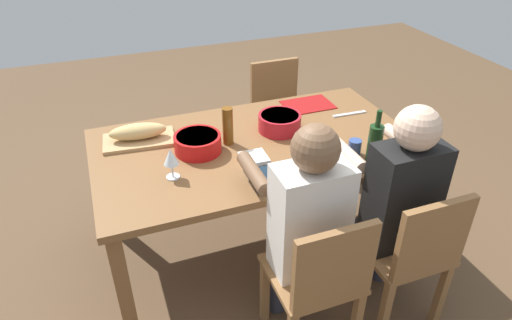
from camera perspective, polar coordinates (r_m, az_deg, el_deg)
name	(u,v)px	position (r m, az deg, el deg)	size (l,w,h in m)	color
ground_plane	(256,241)	(3.04, 0.00, -10.08)	(8.00, 8.00, 0.00)	brown
dining_table	(256,155)	(2.64, 0.00, 0.62)	(1.82, 1.03, 0.74)	brown
chair_far_left	(412,252)	(2.39, 18.90, -10.80)	(0.40, 0.40, 0.85)	olive
diner_far_left	(397,195)	(2.36, 17.18, -4.23)	(0.41, 0.53, 1.20)	#2D2D38
chair_far_center	(320,279)	(2.16, 8.03, -14.49)	(0.40, 0.40, 0.85)	olive
diner_far_center	(305,218)	(2.13, 6.19, -7.21)	(0.41, 0.53, 1.20)	#2D2D38
chair_near_left	(279,110)	(3.57, 2.84, 6.22)	(0.40, 0.40, 0.85)	olive
serving_bowl_pasta	(280,121)	(2.72, 2.96, 4.83)	(0.25, 0.25, 0.10)	#B21923
serving_bowl_fruit	(198,142)	(2.52, -7.29, 2.22)	(0.26, 0.26, 0.10)	red
cutting_board	(139,140)	(2.70, -14.36, 2.45)	(0.40, 0.22, 0.02)	tan
bread_loaf	(138,131)	(2.68, -14.51, 3.47)	(0.32, 0.11, 0.09)	tan
wine_bottle	(375,142)	(2.48, 14.61, 2.20)	(0.08, 0.08, 0.29)	#193819
beer_bottle	(228,126)	(2.56, -3.54, 4.25)	(0.06, 0.06, 0.22)	brown
wine_glass	(171,158)	(2.29, -10.57, 0.26)	(0.08, 0.08, 0.17)	silver
cup_far_left	(355,147)	(2.54, 12.21, 1.57)	(0.07, 0.07, 0.09)	#334C8C
fork_far_left	(343,162)	(2.47, 10.77, -0.29)	(0.02, 0.17, 0.01)	silver
placemat_far_center	(280,176)	(2.32, 3.06, -1.99)	(0.32, 0.23, 0.01)	#142333
placemat_near_left	(308,105)	(3.07, 6.49, 6.87)	(0.32, 0.23, 0.01)	maroon
carving_knife	(349,114)	(2.98, 11.58, 5.65)	(0.23, 0.02, 0.01)	silver
napkin_stack	(254,158)	(2.44, -0.26, 0.26)	(0.14, 0.14, 0.02)	white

